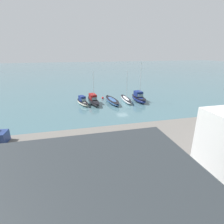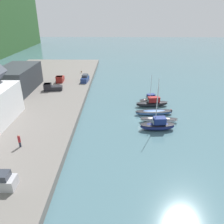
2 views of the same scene
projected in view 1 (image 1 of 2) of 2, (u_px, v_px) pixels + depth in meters
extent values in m
plane|color=#476B75|center=(123.00, 105.00, 41.04)|extent=(320.00, 320.00, 0.00)
cube|color=slate|center=(36.00, 186.00, 10.57)|extent=(14.71, 0.10, 3.69)
ellipsoid|color=navy|center=(139.00, 99.00, 43.51)|extent=(2.53, 6.65, 1.33)
ellipsoid|color=black|center=(139.00, 97.00, 43.35)|extent=(2.62, 6.79, 0.12)
cube|color=navy|center=(138.00, 94.00, 43.38)|extent=(1.74, 2.38, 1.23)
cube|color=#8CA5B2|center=(141.00, 96.00, 42.27)|extent=(1.45, 0.19, 0.62)
cylinder|color=silver|center=(141.00, 79.00, 41.38)|extent=(0.10, 0.10, 8.74)
ellipsoid|color=silver|center=(126.00, 100.00, 43.63)|extent=(1.70, 7.64, 0.99)
ellipsoid|color=black|center=(126.00, 98.00, 43.51)|extent=(1.77, 7.79, 0.12)
cylinder|color=silver|center=(127.00, 85.00, 41.82)|extent=(0.10, 0.10, 6.63)
ellipsoid|color=#33568E|center=(112.00, 101.00, 42.45)|extent=(2.71, 8.27, 1.01)
ellipsoid|color=black|center=(112.00, 99.00, 42.33)|extent=(2.80, 8.44, 0.12)
cube|color=black|center=(107.00, 96.00, 45.83)|extent=(0.38, 0.31, 0.56)
ellipsoid|color=black|center=(93.00, 102.00, 41.62)|extent=(2.77, 7.80, 1.13)
ellipsoid|color=black|center=(93.00, 100.00, 41.49)|extent=(2.86, 7.96, 0.12)
cube|color=maroon|center=(93.00, 97.00, 41.57)|extent=(1.68, 2.82, 1.18)
cube|color=#8CA5B2|center=(94.00, 99.00, 40.32)|extent=(1.21, 0.26, 0.59)
cylinder|color=silver|center=(93.00, 86.00, 39.83)|extent=(0.10, 0.10, 6.55)
ellipsoid|color=white|center=(83.00, 103.00, 40.91)|extent=(3.06, 5.55, 0.96)
ellipsoid|color=black|center=(83.00, 102.00, 40.79)|extent=(3.15, 5.67, 0.12)
cube|color=navy|center=(82.00, 98.00, 40.77)|extent=(1.65, 2.13, 1.14)
cube|color=#8CA5B2|center=(84.00, 100.00, 39.95)|extent=(1.01, 0.41, 0.57)
cube|color=black|center=(79.00, 100.00, 42.88)|extent=(0.43, 0.38, 0.56)
cube|color=black|center=(52.00, 163.00, 16.82)|extent=(2.45, 3.75, 1.10)
cube|color=black|center=(53.00, 173.00, 14.91)|extent=(2.14, 2.13, 1.90)
cube|color=#2D333D|center=(52.00, 166.00, 14.67)|extent=(2.00, 1.85, 0.50)
sphere|color=red|center=(103.00, 98.00, 45.94)|extent=(0.56, 0.56, 0.56)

